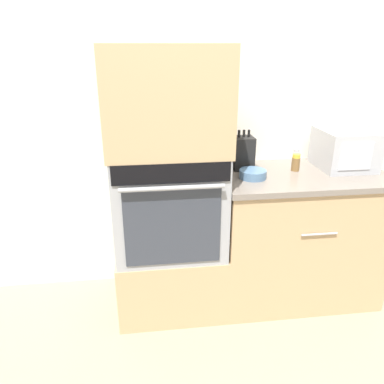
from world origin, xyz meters
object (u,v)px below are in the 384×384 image
(microwave, at_px, (345,149))
(knife_block, at_px, (243,153))
(bowl, at_px, (253,174))
(condiment_jar_near, at_px, (296,163))
(wall_oven, at_px, (169,199))
(condiment_jar_mid, at_px, (296,156))

(microwave, bearing_deg, knife_block, 175.18)
(bowl, height_order, condiment_jar_near, condiment_jar_near)
(condiment_jar_near, bearing_deg, bowl, -161.37)
(knife_block, bearing_deg, microwave, -4.82)
(wall_oven, xyz_separation_m, condiment_jar_mid, (0.89, 0.21, 0.18))
(bowl, xyz_separation_m, condiment_jar_near, (0.31, 0.11, 0.03))
(knife_block, relative_size, condiment_jar_mid, 2.58)
(knife_block, distance_m, condiment_jar_near, 0.34)
(wall_oven, distance_m, microwave, 1.19)
(bowl, bearing_deg, condiment_jar_near, 18.63)
(wall_oven, xyz_separation_m, condiment_jar_near, (0.82, 0.05, 0.19))
(condiment_jar_near, height_order, condiment_jar_mid, condiment_jar_near)
(microwave, xyz_separation_m, knife_block, (-0.66, 0.06, -0.02))
(microwave, relative_size, condiment_jar_near, 3.19)
(microwave, bearing_deg, bowl, -168.69)
(knife_block, relative_size, bowl, 1.55)
(condiment_jar_mid, bearing_deg, microwave, -25.83)
(microwave, bearing_deg, condiment_jar_near, -175.89)
(wall_oven, relative_size, microwave, 1.87)
(condiment_jar_mid, bearing_deg, condiment_jar_near, -112.31)
(wall_oven, distance_m, knife_block, 0.56)
(wall_oven, xyz_separation_m, knife_block, (0.49, 0.13, 0.24))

